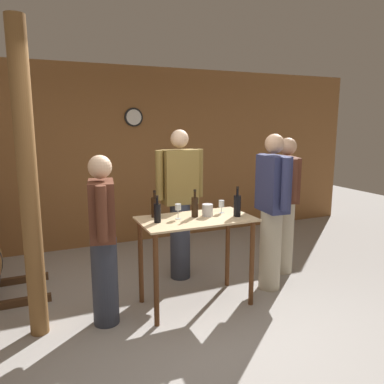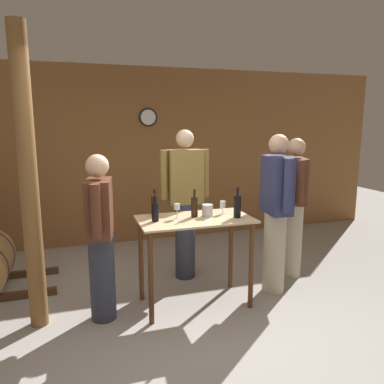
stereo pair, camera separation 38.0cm
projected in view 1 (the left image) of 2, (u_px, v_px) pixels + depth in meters
ground_plane at (204, 331)px, 3.40m from camera, size 14.00×14.00×0.00m
back_wall at (125, 157)px, 5.72m from camera, size 8.40×0.08×2.70m
tasting_table at (196, 236)px, 3.80m from camera, size 1.15×0.63×0.92m
wooden_post at (28, 185)px, 3.14m from camera, size 0.16×0.16×2.70m
wine_bottle_far_left at (157, 212)px, 3.58m from camera, size 0.07×0.07×0.26m
wine_bottle_left at (155, 207)px, 3.78m from camera, size 0.07×0.07×0.28m
wine_bottle_center at (195, 206)px, 3.79m from camera, size 0.07×0.07×0.28m
wine_bottle_right at (237, 205)px, 3.81m from camera, size 0.07×0.07×0.31m
wine_glass_near_left at (178, 208)px, 3.71m from camera, size 0.06×0.06×0.15m
wine_glass_near_center at (221, 204)px, 3.95m from camera, size 0.06×0.06×0.14m
ice_bucket at (207, 210)px, 3.83m from camera, size 0.11×0.11×0.12m
person_host at (103, 238)px, 3.40m from camera, size 0.29×0.58×1.59m
person_visitor_with_scarf at (272, 209)px, 4.13m from camera, size 0.25×0.59×1.75m
person_visitor_bearded at (180, 201)px, 4.42m from camera, size 0.59×0.24×1.79m
person_visitor_near_door at (285, 203)px, 4.60m from camera, size 0.34×0.56×1.69m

